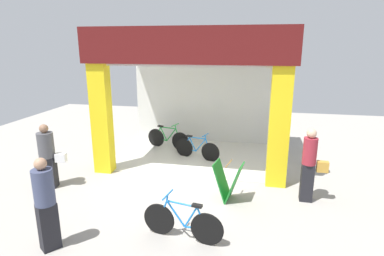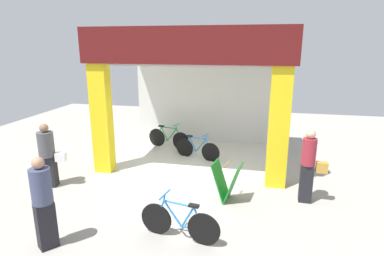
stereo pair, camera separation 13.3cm
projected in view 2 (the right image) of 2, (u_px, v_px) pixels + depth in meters
name	position (u px, v px, depth m)	size (l,w,h in m)	color
ground_plane	(185.00, 177.00, 8.46)	(18.29, 18.29, 0.00)	#9E9991
shop_facade	(197.00, 93.00, 9.47)	(5.35, 3.72, 3.88)	beige
bicycle_inside_0	(169.00, 138.00, 10.73)	(1.55, 0.54, 0.88)	black
bicycle_inside_1	(197.00, 149.00, 9.72)	(1.45, 0.52, 0.83)	black
bicycle_parked_0	(180.00, 222.00, 5.70)	(1.54, 0.42, 0.85)	black
sandwich_board_sign	(227.00, 182.00, 7.11)	(0.71, 0.62, 0.91)	#197226
pedestrian_0	(48.00, 154.00, 7.73)	(0.69, 0.44, 1.62)	black
pedestrian_1	(43.00, 202.00, 5.35)	(0.47, 0.47, 1.68)	black
pedestrian_2	(309.00, 166.00, 6.95)	(0.58, 0.32, 1.70)	black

